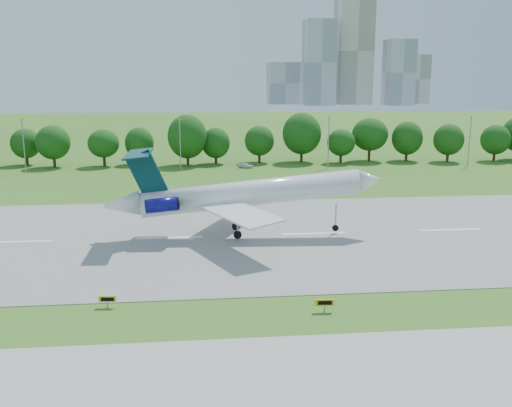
# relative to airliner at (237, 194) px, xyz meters

# --- Properties ---
(ground) EXTENTS (600.00, 600.00, 0.00)m
(ground) POSITION_rel_airliner_xyz_m (10.68, -25.01, -6.02)
(ground) COLOR #32661A
(ground) RESTS_ON ground
(runway) EXTENTS (400.00, 45.00, 0.08)m
(runway) POSITION_rel_airliner_xyz_m (10.68, -0.01, -5.98)
(runway) COLOR gray
(runway) RESTS_ON ground
(taxiway) EXTENTS (400.00, 23.00, 0.08)m
(taxiway) POSITION_rel_airliner_xyz_m (10.68, -43.01, -5.98)
(taxiway) COLOR #ADADA8
(taxiway) RESTS_ON ground
(tree_line) EXTENTS (288.40, 8.40, 10.40)m
(tree_line) POSITION_rel_airliner_xyz_m (10.68, 66.99, 0.16)
(tree_line) COLOR #382314
(tree_line) RESTS_ON ground
(light_poles) EXTENTS (175.90, 0.25, 12.19)m
(light_poles) POSITION_rel_airliner_xyz_m (8.18, 56.99, 0.32)
(light_poles) COLOR gray
(light_poles) RESTS_ON ground
(skyline) EXTENTS (127.00, 52.00, 80.00)m
(skyline) POSITION_rel_airliner_xyz_m (110.84, 365.60, 24.44)
(skyline) COLOR #B2B2B7
(skyline) RESTS_ON ground
(airliner) EXTENTS (38.01, 27.66, 11.97)m
(airliner) POSITION_rel_airliner_xyz_m (0.00, 0.00, 0.00)
(airliner) COLOR white
(airliner) RESTS_ON ground
(taxi_sign_left) EXTENTS (1.65, 0.33, 1.15)m
(taxi_sign_left) POSITION_rel_airliner_xyz_m (-14.06, -23.50, -5.17)
(taxi_sign_left) COLOR gray
(taxi_sign_left) RESTS_ON ground
(taxi_sign_centre) EXTENTS (1.77, 0.31, 1.24)m
(taxi_sign_centre) POSITION_rel_airliner_xyz_m (6.37, -26.61, -5.11)
(taxi_sign_centre) COLOR gray
(taxi_sign_centre) RESTS_ON ground
(service_vehicle_b) EXTENTS (3.81, 2.64, 1.20)m
(service_vehicle_b) POSITION_rel_airliner_xyz_m (6.07, 59.49, -5.42)
(service_vehicle_b) COLOR silver
(service_vehicle_b) RESTS_ON ground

